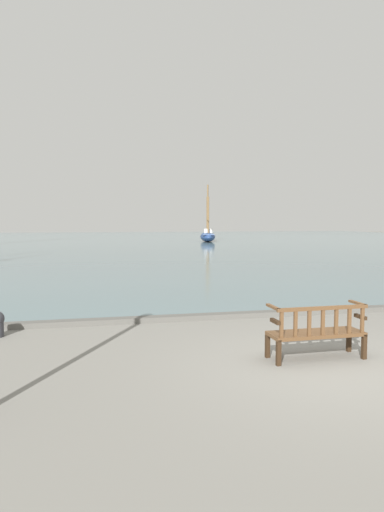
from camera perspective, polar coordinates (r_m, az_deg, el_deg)
ground_plane at (r=7.66m, az=16.92°, el=-13.22°), size 160.00×160.00×0.00m
harbor_water at (r=50.52m, az=-8.42°, el=1.82°), size 100.00×80.00×0.08m
quay_edge_kerb at (r=11.05m, az=6.99°, el=-7.29°), size 40.00×0.30×0.12m
park_bench at (r=7.94m, az=15.35°, el=-9.04°), size 1.61×0.54×0.92m
sailboat_far_starboard at (r=48.77m, az=1.98°, el=2.59°), size 2.62×5.44×6.05m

